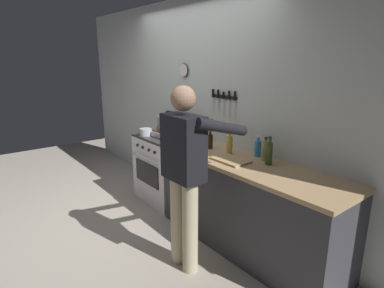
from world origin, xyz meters
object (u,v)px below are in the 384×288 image
stove (167,168)px  bottle_soy_sauce (210,141)px  person_cook (186,168)px  roasting_pan (165,130)px  saucepan (146,132)px  bottle_vinegar (265,151)px  bottle_olive_oil (269,153)px  bottle_cooking_oil (229,144)px  bottle_dish_soap (258,148)px  stock_pot (166,124)px  cutting_board (231,160)px

stove → bottle_soy_sauce: 0.97m
person_cook → roasting_pan: (-1.25, 0.61, 0.03)m
saucepan → bottle_vinegar: bearing=13.5°
bottle_olive_oil → bottle_cooking_oil: (-0.46, -0.06, -0.00)m
bottle_vinegar → bottle_dish_soap: bearing=160.0°
bottle_cooking_oil → person_cook: bearing=-75.7°
stove → stock_pot: 0.61m
stove → saucepan: bearing=-128.2°
saucepan → bottle_soy_sauce: bearing=14.3°
bottle_soy_sauce → stock_pot: bearing=174.6°
stock_pot → bottle_cooking_oil: (1.30, -0.08, 0.00)m
cutting_board → bottle_dish_soap: 0.34m
stove → bottle_dish_soap: bearing=9.7°
stock_pot → bottle_cooking_oil: bearing=-3.6°
stove → stock_pot: stock_pot is taller
cutting_board → bottle_olive_oil: bottle_olive_oil is taller
bottle_soy_sauce → cutting_board: bearing=-16.4°
stove → person_cook: 1.52m
roasting_pan → bottle_vinegar: bottle_vinegar is taller
saucepan → bottle_cooking_oil: 1.29m
person_cook → bottle_olive_oil: 0.82m
bottle_vinegar → stove: bearing=-173.1°
bottle_soy_sauce → bottle_cooking_oil: bearing=2.6°
bottle_cooking_oil → stock_pot: bearing=176.4°
saucepan → bottle_soy_sauce: bottle_soy_sauce is taller
person_cook → roasting_pan: bearing=55.5°
person_cook → bottle_cooking_oil: person_cook is taller
person_cook → saucepan: bearing=64.4°
saucepan → bottle_dish_soap: bottle_dish_soap is taller
roasting_pan → bottle_soy_sauce: 0.79m
roasting_pan → bottle_dish_soap: 1.32m
bottle_olive_oil → bottle_cooking_oil: size_ratio=1.03×
stove → person_cook: (1.27, -0.66, 0.50)m
stove → saucepan: saucepan is taller
stock_pot → bottle_olive_oil: (1.76, -0.02, 0.01)m
saucepan → cutting_board: size_ratio=0.43×
person_cook → bottle_soy_sauce: 0.84m
stove → bottle_cooking_oil: size_ratio=3.44×
roasting_pan → cutting_board: (1.23, -0.05, -0.07)m
bottle_cooking_oil → cutting_board: bearing=-41.2°
stock_pot → roasting_pan: bearing=-37.8°
stock_pot → bottle_dish_soap: bearing=3.6°
roasting_pan → bottle_dish_soap: size_ratio=1.65×
roasting_pan → bottle_dish_soap: (1.30, 0.27, 0.01)m
bottle_dish_soap → bottle_cooking_oil: bearing=-142.1°
person_cook → saucepan: size_ratio=10.84×
bottle_olive_oil → bottle_cooking_oil: bottle_olive_oil is taller
bottle_vinegar → bottle_dish_soap: size_ratio=1.10×
saucepan → bottle_olive_oil: size_ratio=0.57×
person_cook → bottle_olive_oil: (0.28, 0.77, 0.06)m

